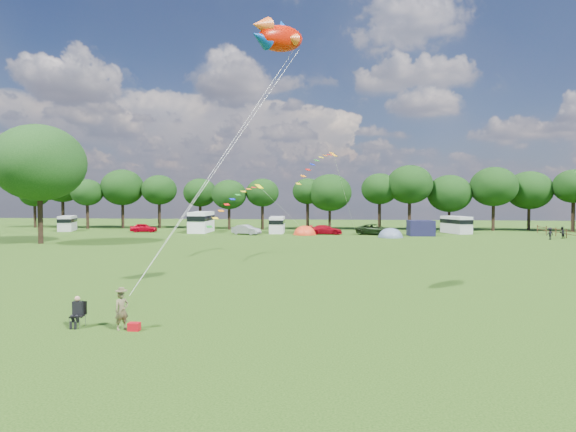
# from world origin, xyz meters

# --- Properties ---
(ground_plane) EXTENTS (180.00, 180.00, 0.00)m
(ground_plane) POSITION_xyz_m (0.00, 0.00, 0.00)
(ground_plane) COLOR black
(ground_plane) RESTS_ON ground
(tree_line) EXTENTS (102.98, 10.98, 10.27)m
(tree_line) POSITION_xyz_m (5.30, 54.99, 6.35)
(tree_line) COLOR black
(tree_line) RESTS_ON ground
(big_tree) EXTENTS (10.00, 10.00, 13.28)m
(big_tree) POSITION_xyz_m (-30.00, 28.00, 9.02)
(big_tree) COLOR black
(big_tree) RESTS_ON ground
(car_a) EXTENTS (4.11, 1.96, 1.32)m
(car_a) POSITION_xyz_m (-25.74, 46.38, 0.66)
(car_a) COLOR #B80015
(car_a) RESTS_ON ground
(car_b) EXTENTS (4.13, 2.79, 1.37)m
(car_b) POSITION_xyz_m (-9.63, 43.38, 0.68)
(car_b) COLOR gray
(car_b) RESTS_ON ground
(car_c) EXTENTS (4.43, 2.01, 1.31)m
(car_c) POSITION_xyz_m (1.39, 45.04, 0.65)
(car_c) COLOR #A00514
(car_c) RESTS_ON ground
(car_d) EXTENTS (5.99, 4.42, 1.49)m
(car_d) POSITION_xyz_m (8.25, 44.87, 0.74)
(car_d) COLOR black
(car_d) RESTS_ON ground
(campervan_a) EXTENTS (3.47, 5.13, 2.32)m
(campervan_a) POSITION_xyz_m (-38.75, 48.00, 1.24)
(campervan_a) COLOR #B7B6B9
(campervan_a) RESTS_ON ground
(campervan_b) EXTENTS (2.87, 6.30, 3.05)m
(campervan_b) POSITION_xyz_m (-17.18, 47.17, 1.64)
(campervan_b) COLOR white
(campervan_b) RESTS_ON ground
(campervan_c) EXTENTS (2.36, 4.96, 2.37)m
(campervan_c) POSITION_xyz_m (-5.77, 46.99, 1.28)
(campervan_c) COLOR silver
(campervan_c) RESTS_ON ground
(campervan_d) EXTENTS (3.78, 5.47, 2.47)m
(campervan_d) POSITION_xyz_m (20.05, 49.11, 1.33)
(campervan_d) COLOR #B7B7B9
(campervan_d) RESTS_ON ground
(tent_orange) EXTENTS (3.21, 3.52, 2.51)m
(tent_orange) POSITION_xyz_m (-1.52, 43.97, 0.02)
(tent_orange) COLOR red
(tent_orange) RESTS_ON ground
(tent_greyblue) EXTENTS (3.26, 3.57, 2.43)m
(tent_greyblue) POSITION_xyz_m (9.84, 40.69, 0.02)
(tent_greyblue) COLOR slate
(tent_greyblue) RESTS_ON ground
(awning_navy) EXTENTS (3.51, 2.93, 2.07)m
(awning_navy) POSITION_xyz_m (14.20, 43.96, 1.04)
(awning_navy) COLOR #161534
(awning_navy) RESTS_ON ground
(kite_flyer) EXTENTS (0.64, 0.65, 1.52)m
(kite_flyer) POSITION_xyz_m (-5.21, -4.54, 0.76)
(kite_flyer) COLOR brown
(kite_flyer) RESTS_ON ground
(camp_chair) EXTENTS (0.59, 0.59, 1.25)m
(camp_chair) POSITION_xyz_m (-7.14, -4.32, 0.75)
(camp_chair) COLOR #99999E
(camp_chair) RESTS_ON ground
(kite_bag) EXTENTS (0.44, 0.30, 0.32)m
(kite_bag) POSITION_xyz_m (-4.67, -4.63, 0.16)
(kite_bag) COLOR #A70A12
(kite_bag) RESTS_ON ground
(fish_kite) EXTENTS (2.94, 3.51, 1.96)m
(fish_kite) POSITION_xyz_m (0.18, 1.32, 13.05)
(fish_kite) COLOR #BF1200
(fish_kite) RESTS_ON ground
(streamer_kite_b) EXTENTS (4.30, 4.80, 3.84)m
(streamer_kite_b) POSITION_xyz_m (-5.71, 20.12, 5.12)
(streamer_kite_b) COLOR #FFE604
(streamer_kite_b) RESTS_ON ground
(streamer_kite_c) EXTENTS (3.11, 5.01, 2.81)m
(streamer_kite_c) POSITION_xyz_m (1.72, 15.73, 7.98)
(streamer_kite_c) COLOR #FF9F0E
(streamer_kite_c) RESTS_ON ground
(walker_a) EXTENTS (0.85, 0.74, 1.49)m
(walker_a) POSITION_xyz_m (31.21, 41.44, 0.74)
(walker_a) COLOR black
(walker_a) RESTS_ON ground
(walker_b) EXTENTS (1.06, 0.74, 1.49)m
(walker_b) POSITION_xyz_m (28.99, 39.55, 0.75)
(walker_b) COLOR black
(walker_b) RESTS_ON ground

